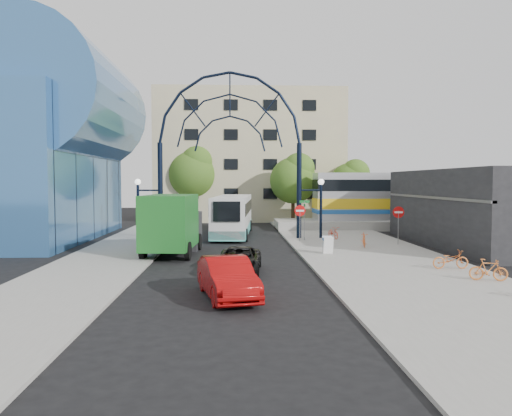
{
  "coord_description": "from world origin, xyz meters",
  "views": [
    {
      "loc": [
        0.24,
        -22.0,
        4.2
      ],
      "look_at": [
        1.51,
        6.0,
        2.73
      ],
      "focal_mm": 35.0,
      "sensor_mm": 36.0,
      "label": 1
    }
  ],
  "objects_px": {
    "bike_far_a": "(450,259)",
    "sandwich_board": "(328,243)",
    "gateway_arch": "(230,121)",
    "green_truck": "(173,225)",
    "do_not_enter_sign": "(398,216)",
    "tree_north_b": "(194,172)",
    "bike_far_b": "(488,270)",
    "stop_sign": "(300,214)",
    "train_car": "(453,196)",
    "tree_north_c": "(351,181)",
    "red_sedan": "(227,278)",
    "street_name_sign": "(304,212)",
    "bike_near_b": "(364,240)",
    "bike_near_a": "(333,232)",
    "city_bus": "(233,215)",
    "black_suv": "(239,260)",
    "tree_north_a": "(294,178)"
  },
  "relations": [
    {
      "from": "stop_sign",
      "to": "bike_near_a",
      "type": "bearing_deg",
      "value": 30.09
    },
    {
      "from": "do_not_enter_sign",
      "to": "tree_north_c",
      "type": "distance_m",
      "value": 18.11
    },
    {
      "from": "tree_north_c",
      "to": "bike_near_a",
      "type": "relative_size",
      "value": 3.97
    },
    {
      "from": "sandwich_board",
      "to": "bike_far_b",
      "type": "relative_size",
      "value": 0.66
    },
    {
      "from": "do_not_enter_sign",
      "to": "street_name_sign",
      "type": "xyz_separation_m",
      "value": [
        -5.8,
        2.6,
        0.15
      ]
    },
    {
      "from": "stop_sign",
      "to": "train_car",
      "type": "distance_m",
      "value": 18.22
    },
    {
      "from": "sandwich_board",
      "to": "bike_near_a",
      "type": "distance_m",
      "value": 7.77
    },
    {
      "from": "sandwich_board",
      "to": "tree_north_c",
      "type": "distance_m",
      "value": 23.17
    },
    {
      "from": "do_not_enter_sign",
      "to": "bike_near_b",
      "type": "relative_size",
      "value": 1.68
    },
    {
      "from": "do_not_enter_sign",
      "to": "sandwich_board",
      "type": "distance_m",
      "value": 6.85
    },
    {
      "from": "train_car",
      "to": "bike_near_a",
      "type": "height_order",
      "value": "train_car"
    },
    {
      "from": "bike_far_a",
      "to": "sandwich_board",
      "type": "bearing_deg",
      "value": 42.85
    },
    {
      "from": "street_name_sign",
      "to": "tree_north_b",
      "type": "xyz_separation_m",
      "value": [
        -9.08,
        17.33,
        3.14
      ]
    },
    {
      "from": "tree_north_a",
      "to": "green_truck",
      "type": "distance_m",
      "value": 21.43
    },
    {
      "from": "street_name_sign",
      "to": "red_sedan",
      "type": "distance_m",
      "value": 17.57
    },
    {
      "from": "green_truck",
      "to": "black_suv",
      "type": "distance_m",
      "value": 7.17
    },
    {
      "from": "do_not_enter_sign",
      "to": "city_bus",
      "type": "height_order",
      "value": "city_bus"
    },
    {
      "from": "green_truck",
      "to": "bike_near_a",
      "type": "relative_size",
      "value": 4.3
    },
    {
      "from": "bike_far_b",
      "to": "train_car",
      "type": "bearing_deg",
      "value": -4.31
    },
    {
      "from": "street_name_sign",
      "to": "city_bus",
      "type": "xyz_separation_m",
      "value": [
        -5.01,
        4.42,
        -0.51
      ]
    },
    {
      "from": "stop_sign",
      "to": "bike_near_a",
      "type": "distance_m",
      "value": 3.37
    },
    {
      "from": "train_car",
      "to": "red_sedan",
      "type": "distance_m",
      "value": 32.97
    },
    {
      "from": "bike_near_a",
      "to": "train_car",
      "type": "bearing_deg",
      "value": 21.82
    },
    {
      "from": "stop_sign",
      "to": "bike_far_a",
      "type": "relative_size",
      "value": 1.48
    },
    {
      "from": "tree_north_b",
      "to": "bike_far_b",
      "type": "bearing_deg",
      "value": -65.44
    },
    {
      "from": "street_name_sign",
      "to": "train_car",
      "type": "height_order",
      "value": "train_car"
    },
    {
      "from": "street_name_sign",
      "to": "black_suv",
      "type": "height_order",
      "value": "street_name_sign"
    },
    {
      "from": "stop_sign",
      "to": "bike_far_b",
      "type": "bearing_deg",
      "value": -67.08
    },
    {
      "from": "tree_north_c",
      "to": "red_sedan",
      "type": "height_order",
      "value": "tree_north_c"
    },
    {
      "from": "gateway_arch",
      "to": "green_truck",
      "type": "distance_m",
      "value": 10.39
    },
    {
      "from": "stop_sign",
      "to": "black_suv",
      "type": "bearing_deg",
      "value": -111.21
    },
    {
      "from": "city_bus",
      "to": "green_truck",
      "type": "xyz_separation_m",
      "value": [
        -3.44,
        -10.15,
        0.12
      ]
    },
    {
      "from": "stop_sign",
      "to": "city_bus",
      "type": "height_order",
      "value": "city_bus"
    },
    {
      "from": "street_name_sign",
      "to": "bike_near_b",
      "type": "xyz_separation_m",
      "value": [
        3.21,
        -3.84,
        -1.57
      ]
    },
    {
      "from": "green_truck",
      "to": "street_name_sign",
      "type": "bearing_deg",
      "value": 38.26
    },
    {
      "from": "gateway_arch",
      "to": "red_sedan",
      "type": "distance_m",
      "value": 19.74
    },
    {
      "from": "stop_sign",
      "to": "tree_north_c",
      "type": "bearing_deg",
      "value": 65.31
    },
    {
      "from": "sandwich_board",
      "to": "bike_far_b",
      "type": "xyz_separation_m",
      "value": [
        5.15,
        -8.04,
        -0.17
      ]
    },
    {
      "from": "red_sedan",
      "to": "bike_near_a",
      "type": "distance_m",
      "value": 19.15
    },
    {
      "from": "sandwich_board",
      "to": "bike_far_b",
      "type": "bearing_deg",
      "value": -57.39
    },
    {
      "from": "train_car",
      "to": "tree_north_b",
      "type": "bearing_deg",
      "value": 161.64
    },
    {
      "from": "gateway_arch",
      "to": "green_truck",
      "type": "xyz_separation_m",
      "value": [
        -3.25,
        -7.13,
        -6.82
      ]
    },
    {
      "from": "sandwich_board",
      "to": "tree_north_a",
      "type": "xyz_separation_m",
      "value": [
        0.52,
        19.95,
        3.86
      ]
    },
    {
      "from": "gateway_arch",
      "to": "street_name_sign",
      "type": "relative_size",
      "value": 4.87
    },
    {
      "from": "bike_near_a",
      "to": "bike_far_a",
      "type": "distance_m",
      "value": 13.08
    },
    {
      "from": "gateway_arch",
      "to": "green_truck",
      "type": "height_order",
      "value": "gateway_arch"
    },
    {
      "from": "stop_sign",
      "to": "bike_far_b",
      "type": "height_order",
      "value": "stop_sign"
    },
    {
      "from": "street_name_sign",
      "to": "red_sedan",
      "type": "height_order",
      "value": "street_name_sign"
    },
    {
      "from": "bike_far_a",
      "to": "street_name_sign",
      "type": "bearing_deg",
      "value": 23.82
    },
    {
      "from": "red_sedan",
      "to": "bike_far_b",
      "type": "relative_size",
      "value": 2.97
    }
  ]
}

